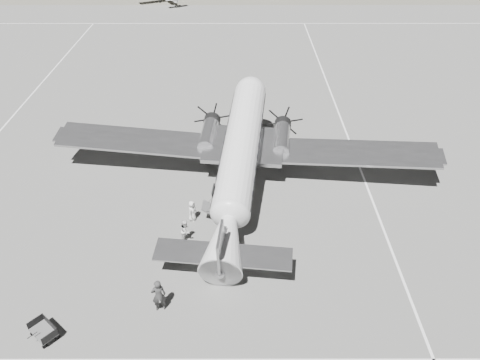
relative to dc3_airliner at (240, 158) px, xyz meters
name	(u,v)px	position (x,y,z in m)	size (l,w,h in m)	color
ground	(201,188)	(-2.83, 0.21, -2.68)	(260.00, 260.00, 0.00)	slate
taxi_line_near	(181,360)	(-2.83, -13.79, -2.67)	(60.00, 0.15, 0.01)	silver
taxi_line_right	(367,187)	(9.17, 0.21, -2.67)	(0.15, 80.00, 0.01)	silver
taxi_line_left	(7,122)	(-20.83, 10.21, -2.67)	(0.15, 60.00, 0.01)	silver
taxi_line_horizon	(220,23)	(-2.83, 40.21, -2.67)	(90.00, 0.15, 0.01)	silver
dc3_airliner	(240,158)	(0.00, 0.00, 0.00)	(28.10, 19.50, 5.35)	#B4B4B7
baggage_cart_near	(181,252)	(-3.50, -6.88, -2.26)	(1.48, 1.04, 0.83)	#515151
baggage_cart_far	(44,331)	(-9.67, -12.47, -2.26)	(1.48, 1.04, 0.84)	#515151
ground_crew	(159,295)	(-4.19, -10.71, -1.65)	(0.75, 0.49, 2.06)	#303030
ramp_agent	(186,231)	(-3.33, -5.38, -1.89)	(0.76, 0.59, 1.57)	silver
passenger	(192,211)	(-3.10, -3.39, -1.93)	(0.73, 0.47, 1.49)	silver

